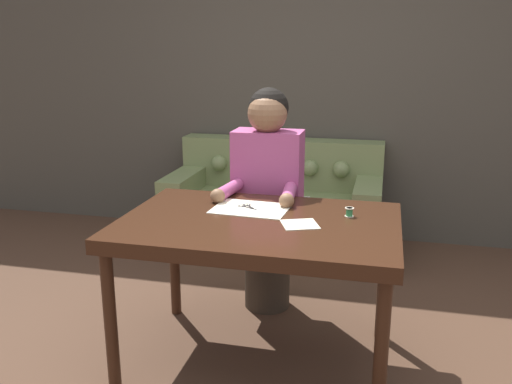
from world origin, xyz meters
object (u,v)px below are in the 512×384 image
object	(u,v)px
dining_table	(259,234)
couch	(275,210)
person	(267,197)
thread_spool	(349,212)
scissors	(251,208)

from	to	relation	value
dining_table	couch	world-z (taller)	couch
couch	person	distance (m)	1.13
person	thread_spool	world-z (taller)	person
dining_table	scissors	bearing A→B (deg)	115.79
scissors	person	bearing A→B (deg)	91.26
dining_table	thread_spool	distance (m)	0.46
dining_table	thread_spool	size ratio (longest dim) A/B	29.82
couch	thread_spool	bearing A→B (deg)	-65.80
couch	scissors	size ratio (longest dim) A/B	7.59
person	thread_spool	bearing A→B (deg)	-41.96
scissors	thread_spool	bearing A→B (deg)	-1.69
thread_spool	scissors	bearing A→B (deg)	178.31
thread_spool	couch	bearing A→B (deg)	114.20
dining_table	person	distance (m)	0.62
couch	scissors	distance (m)	1.57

